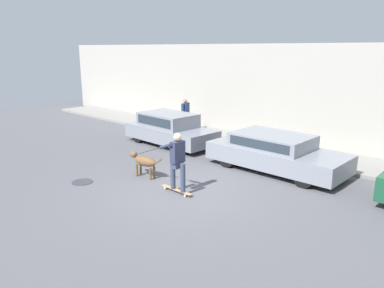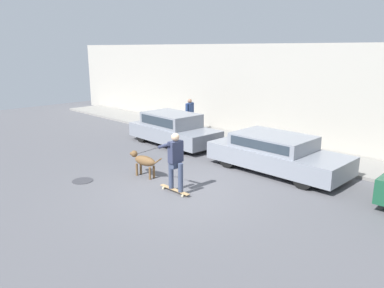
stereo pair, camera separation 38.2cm
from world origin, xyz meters
name	(u,v)px [view 1 (the left image)]	position (x,y,z in m)	size (l,w,h in m)	color
ground_plane	(184,190)	(0.00, 0.00, 0.00)	(36.00, 36.00, 0.00)	#545459
back_wall	(304,96)	(0.00, 6.65, 1.99)	(32.00, 0.30, 3.98)	#ADA89E
sidewalk_curb	(285,150)	(0.00, 5.43, 0.05)	(30.00, 2.10, 0.10)	gray
parked_car_0	(170,129)	(-3.98, 3.24, 0.62)	(4.01, 1.78, 1.27)	black
parked_car_1	(275,153)	(0.87, 3.24, 0.59)	(4.39, 1.80, 1.17)	black
dog	(144,161)	(-1.67, -0.03, 0.50)	(1.31, 0.38, 0.74)	brown
skateboarder	(177,159)	(-0.01, -0.25, 0.95)	(2.57, 0.56, 1.66)	beige
pedestrian_with_bag	(186,114)	(-4.91, 5.11, 0.91)	(0.37, 0.70, 1.49)	#28282D
manhole_cover	(82,182)	(-2.63, -1.58, 0.01)	(0.61, 0.61, 0.01)	#38383D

